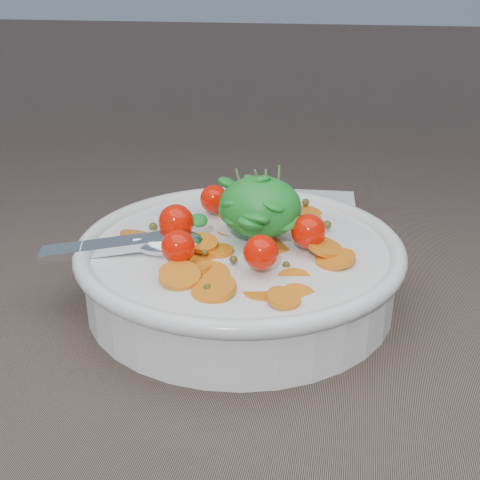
# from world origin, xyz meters

# --- Properties ---
(ground) EXTENTS (6.00, 6.00, 0.00)m
(ground) POSITION_xyz_m (0.00, 0.00, 0.00)
(ground) COLOR brown
(ground) RESTS_ON ground
(bowl) EXTENTS (0.29, 0.27, 0.12)m
(bowl) POSITION_xyz_m (0.01, 0.00, 0.03)
(bowl) COLOR white
(bowl) RESTS_ON ground
(napkin) EXTENTS (0.15, 0.14, 0.01)m
(napkin) POSITION_xyz_m (0.03, 0.22, 0.00)
(napkin) COLOR white
(napkin) RESTS_ON ground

